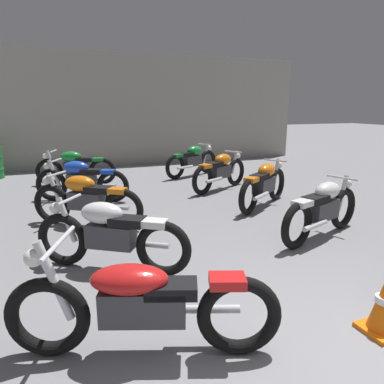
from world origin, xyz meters
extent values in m
cube|color=#9E998E|center=(0.00, 10.42, 1.80)|extent=(13.24, 0.24, 3.60)
torus|color=black|center=(-2.26, 1.20, 0.34)|extent=(0.66, 0.34, 0.67)
torus|color=black|center=(-0.86, 0.66, 0.34)|extent=(0.66, 0.34, 0.67)
cylinder|color=silver|center=(-2.19, 1.17, 0.65)|extent=(0.28, 0.16, 0.66)
cube|color=#38383D|center=(-1.56, 0.93, 0.44)|extent=(0.70, 0.46, 0.28)
ellipsoid|color=red|center=(-1.66, 0.97, 0.66)|extent=(0.67, 0.51, 0.22)
cube|color=black|center=(-1.36, 0.85, 0.57)|extent=(0.46, 0.37, 0.10)
cube|color=red|center=(-0.96, 0.70, 0.64)|extent=(0.33, 0.29, 0.08)
cylinder|color=silver|center=(-2.13, 1.15, 0.96)|extent=(0.28, 0.65, 0.04)
sphere|color=white|center=(-2.32, 1.22, 0.84)|extent=(0.14, 0.14, 0.14)
cylinder|color=silver|center=(-1.05, 0.87, 0.32)|extent=(0.54, 0.26, 0.07)
torus|color=black|center=(-2.08, 2.92, 0.34)|extent=(0.61, 0.47, 0.67)
torus|color=black|center=(-1.01, 2.18, 0.34)|extent=(0.61, 0.47, 0.67)
cylinder|color=silver|center=(-2.01, 2.88, 0.59)|extent=(0.24, 0.20, 0.56)
cube|color=#38383D|center=(-1.54, 2.55, 0.44)|extent=(0.61, 0.52, 0.28)
ellipsoid|color=white|center=(-1.63, 2.61, 0.72)|extent=(0.59, 0.53, 0.26)
cube|color=black|center=(-1.36, 2.43, 0.64)|extent=(0.47, 0.43, 0.10)
cube|color=white|center=(-1.09, 2.24, 0.64)|extent=(0.34, 0.32, 0.08)
cylinder|color=silver|center=(-1.96, 2.84, 0.85)|extent=(0.30, 0.41, 0.04)
sphere|color=white|center=(-2.13, 2.96, 0.73)|extent=(0.14, 0.14, 0.14)
cylinder|color=silver|center=(-1.14, 2.43, 0.32)|extent=(0.49, 0.37, 0.07)
torus|color=black|center=(-2.17, 4.72, 0.34)|extent=(0.61, 0.48, 0.67)
torus|color=black|center=(-1.12, 3.96, 0.34)|extent=(0.61, 0.48, 0.67)
cylinder|color=silver|center=(-2.11, 4.67, 0.59)|extent=(0.24, 0.20, 0.56)
cube|color=#38383D|center=(-1.64, 4.34, 0.44)|extent=(0.60, 0.53, 0.28)
ellipsoid|color=orange|center=(-1.72, 4.40, 0.72)|extent=(0.59, 0.53, 0.26)
cube|color=black|center=(-1.46, 4.21, 0.64)|extent=(0.46, 0.43, 0.10)
cube|color=orange|center=(-1.20, 4.02, 0.64)|extent=(0.34, 0.33, 0.08)
cylinder|color=silver|center=(-2.06, 4.64, 0.85)|extent=(0.31, 0.41, 0.04)
sphere|color=white|center=(-2.22, 4.75, 0.73)|extent=(0.14, 0.14, 0.14)
cylinder|color=silver|center=(-1.24, 4.21, 0.32)|extent=(0.49, 0.38, 0.07)
torus|color=black|center=(-2.15, 6.29, 0.34)|extent=(0.65, 0.39, 0.67)
torus|color=black|center=(-0.98, 5.72, 0.34)|extent=(0.65, 0.39, 0.67)
cylinder|color=silver|center=(-2.08, 6.25, 0.59)|extent=(0.25, 0.17, 0.56)
cube|color=#38383D|center=(-1.57, 6.01, 0.44)|extent=(0.62, 0.47, 0.28)
ellipsoid|color=blue|center=(-1.66, 6.05, 0.72)|extent=(0.59, 0.48, 0.26)
cube|color=black|center=(-1.37, 5.91, 0.64)|extent=(0.46, 0.39, 0.10)
cube|color=blue|center=(-1.07, 5.77, 0.64)|extent=(0.34, 0.30, 0.08)
cylinder|color=silver|center=(-2.03, 6.23, 0.85)|extent=(0.24, 0.45, 0.04)
sphere|color=white|center=(-2.21, 6.32, 0.73)|extent=(0.14, 0.14, 0.14)
cylinder|color=silver|center=(-1.15, 5.95, 0.32)|extent=(0.53, 0.30, 0.07)
torus|color=black|center=(-2.18, 7.91, 0.34)|extent=(0.67, 0.30, 0.67)
torus|color=black|center=(-0.94, 7.54, 0.34)|extent=(0.67, 0.30, 0.67)
cylinder|color=silver|center=(-2.10, 7.89, 0.59)|extent=(0.25, 0.14, 0.56)
cube|color=#38383D|center=(-1.56, 7.72, 0.44)|extent=(0.62, 0.40, 0.28)
ellipsoid|color=#197F33|center=(-1.65, 7.75, 0.72)|extent=(0.58, 0.42, 0.26)
cube|color=black|center=(-1.35, 7.66, 0.64)|extent=(0.45, 0.35, 0.10)
cube|color=#197F33|center=(-1.03, 7.56, 0.64)|extent=(0.33, 0.27, 0.08)
cylinder|color=silver|center=(-2.05, 7.87, 0.85)|extent=(0.17, 0.47, 0.04)
sphere|color=white|center=(-2.24, 7.93, 0.73)|extent=(0.14, 0.14, 0.14)
cylinder|color=silver|center=(-1.14, 7.73, 0.32)|extent=(0.55, 0.23, 0.07)
torus|color=black|center=(2.17, 2.70, 0.34)|extent=(0.67, 0.32, 0.67)
torus|color=black|center=(0.94, 2.28, 0.34)|extent=(0.67, 0.32, 0.67)
cylinder|color=silver|center=(2.10, 2.68, 0.59)|extent=(0.25, 0.14, 0.56)
cube|color=#38383D|center=(1.56, 2.49, 0.44)|extent=(0.62, 0.41, 0.28)
ellipsoid|color=white|center=(1.65, 2.52, 0.72)|extent=(0.58, 0.43, 0.26)
cube|color=black|center=(1.35, 2.42, 0.64)|extent=(0.46, 0.36, 0.10)
cube|color=white|center=(1.04, 2.31, 0.64)|extent=(0.33, 0.28, 0.08)
cylinder|color=silver|center=(2.04, 2.66, 0.85)|extent=(0.19, 0.47, 0.04)
sphere|color=white|center=(2.23, 2.72, 0.73)|extent=(0.14, 0.14, 0.14)
cylinder|color=silver|center=(1.22, 2.24, 0.32)|extent=(0.54, 0.24, 0.07)
torus|color=black|center=(2.24, 4.63, 0.34)|extent=(0.62, 0.46, 0.67)
torus|color=black|center=(1.15, 3.93, 0.34)|extent=(0.62, 0.46, 0.67)
cylinder|color=silver|center=(2.18, 4.59, 0.59)|extent=(0.24, 0.19, 0.56)
cube|color=#38383D|center=(1.70, 4.28, 0.44)|extent=(0.61, 0.51, 0.28)
ellipsoid|color=orange|center=(1.78, 4.33, 0.72)|extent=(0.59, 0.52, 0.26)
cube|color=black|center=(1.51, 4.16, 0.64)|extent=(0.47, 0.42, 0.10)
cube|color=orange|center=(1.24, 3.98, 0.64)|extent=(0.34, 0.32, 0.08)
cylinder|color=silver|center=(2.13, 4.55, 0.85)|extent=(0.29, 0.42, 0.04)
sphere|color=white|center=(2.29, 4.66, 0.73)|extent=(0.14, 0.14, 0.14)
cylinder|color=silver|center=(1.43, 3.95, 0.32)|extent=(0.50, 0.36, 0.07)
torus|color=black|center=(2.12, 6.19, 0.34)|extent=(0.65, 0.40, 0.67)
torus|color=black|center=(0.96, 5.59, 0.34)|extent=(0.65, 0.40, 0.67)
cylinder|color=silver|center=(2.05, 6.15, 0.59)|extent=(0.25, 0.17, 0.56)
cube|color=#38383D|center=(1.54, 5.89, 0.44)|extent=(0.62, 0.48, 0.28)
ellipsoid|color=orange|center=(1.63, 5.94, 0.72)|extent=(0.59, 0.49, 0.26)
cube|color=black|center=(1.35, 5.79, 0.64)|extent=(0.47, 0.40, 0.10)
cube|color=orange|center=(1.05, 5.64, 0.64)|extent=(0.34, 0.31, 0.08)
cylinder|color=silver|center=(1.99, 6.12, 0.85)|extent=(0.25, 0.44, 0.04)
sphere|color=white|center=(2.17, 6.22, 0.73)|extent=(0.14, 0.14, 0.14)
cylinder|color=silver|center=(1.25, 5.59, 0.32)|extent=(0.52, 0.31, 0.07)
torus|color=black|center=(2.16, 7.98, 0.34)|extent=(0.66, 0.37, 0.67)
torus|color=black|center=(0.97, 7.46, 0.34)|extent=(0.66, 0.37, 0.67)
cylinder|color=silver|center=(2.09, 7.95, 0.59)|extent=(0.25, 0.16, 0.56)
cube|color=#38383D|center=(1.56, 7.72, 0.44)|extent=(0.62, 0.45, 0.28)
ellipsoid|color=#197F33|center=(1.66, 7.76, 0.72)|extent=(0.59, 0.47, 0.26)
cube|color=black|center=(1.36, 7.63, 0.64)|extent=(0.46, 0.38, 0.10)
cube|color=#197F33|center=(1.06, 7.50, 0.64)|extent=(0.34, 0.30, 0.08)
cylinder|color=silver|center=(2.03, 7.93, 0.85)|extent=(0.23, 0.45, 0.04)
sphere|color=white|center=(2.21, 8.01, 0.73)|extent=(0.14, 0.14, 0.14)
cylinder|color=silver|center=(1.25, 7.44, 0.32)|extent=(0.53, 0.29, 0.07)
cube|color=orange|center=(0.44, 0.44, 0.02)|extent=(0.32, 0.32, 0.04)
cone|color=orange|center=(0.44, 0.44, 0.29)|extent=(0.24, 0.24, 0.50)
cylinder|color=white|center=(0.44, 0.44, 0.32)|extent=(0.15, 0.15, 0.06)
camera|label=1|loc=(-2.14, -1.53, 1.94)|focal=33.50mm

